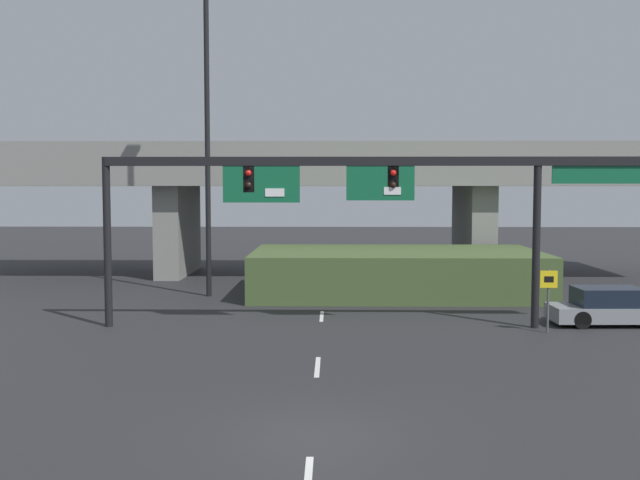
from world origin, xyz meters
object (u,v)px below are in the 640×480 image
Objects in this scene: speed_limit_sign at (548,291)px; parked_sedan_near_right at (611,307)px; signal_gantry at (357,186)px; highway_light_pole_near at (207,127)px.

speed_limit_sign is 3.29m from parked_sedan_near_right.
parked_sedan_near_right is (9.40, 0.66, -4.46)m from signal_gantry.
highway_light_pole_near is at bearing 155.09° from parked_sedan_near_right.
parked_sedan_near_right is at bearing 29.75° from speed_limit_sign.
signal_gantry is 4.25× the size of parked_sedan_near_right.
signal_gantry is 1.30× the size of highway_light_pole_near.
highway_light_pole_near reaches higher than parked_sedan_near_right.
highway_light_pole_near is (-6.64, 7.64, 2.74)m from signal_gantry.
speed_limit_sign is at bearing -32.80° from highway_light_pole_near.
signal_gantry is 10.42m from parked_sedan_near_right.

